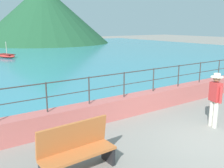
% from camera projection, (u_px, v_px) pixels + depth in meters
% --- Properties ---
extents(ground_plane, '(120.00, 120.00, 0.00)m').
position_uv_depth(ground_plane, '(214.00, 143.00, 7.01)').
color(ground_plane, gray).
extents(promenade_wall, '(20.00, 0.56, 0.70)m').
position_uv_depth(promenade_wall, '(139.00, 103.00, 9.50)').
color(promenade_wall, '#BC605B').
rests_on(promenade_wall, ground).
extents(railing, '(18.44, 0.04, 0.90)m').
position_uv_depth(railing, '(139.00, 78.00, 9.28)').
color(railing, '#383330').
rests_on(railing, promenade_wall).
extents(lake_water, '(64.00, 44.32, 0.06)m').
position_uv_depth(lake_water, '(5.00, 55.00, 27.75)').
color(lake_water, teal).
rests_on(lake_water, ground).
extents(hill_main, '(23.15, 23.15, 10.11)m').
position_uv_depth(hill_main, '(44.00, 14.00, 44.94)').
color(hill_main, '#1E4C2D').
rests_on(hill_main, ground).
extents(bench_main, '(1.72, 0.62, 1.13)m').
position_uv_depth(bench_main, '(76.00, 148.00, 5.56)').
color(bench_main, '#B76633').
rests_on(bench_main, ground).
extents(person_walking, '(0.38, 0.55, 1.75)m').
position_uv_depth(person_walking, '(215.00, 97.00, 7.97)').
color(person_walking, beige).
rests_on(person_walking, ground).
extents(boat_2, '(1.77, 2.47, 1.57)m').
position_uv_depth(boat_2, '(6.00, 56.00, 24.98)').
color(boat_2, red).
rests_on(boat_2, lake_water).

